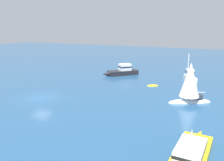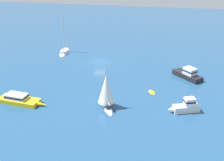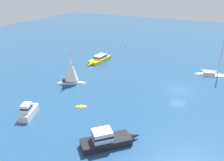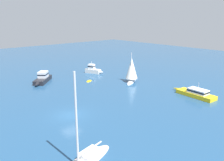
# 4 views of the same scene
# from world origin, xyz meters

# --- Properties ---
(ground_plane) EXTENTS (160.00, 160.00, 0.00)m
(ground_plane) POSITION_xyz_m (0.00, 0.00, 0.00)
(ground_plane) COLOR navy
(tender) EXTENTS (1.68, 2.03, 0.42)m
(tender) POSITION_xyz_m (-12.47, 12.20, 0.00)
(tender) COLOR yellow
(tender) RESTS_ON ground
(sloop) EXTENTS (3.73, 5.43, 6.78)m
(sloop) POSITION_xyz_m (-6.10, 18.59, 2.31)
(sloop) COLOR white
(sloop) RESTS_ON ground
(cabin_cruiser) EXTENTS (8.31, 2.78, 2.54)m
(cabin_cruiser) POSITION_xyz_m (7.51, 20.32, 0.59)
(cabin_cruiser) COLOR yellow
(cabin_cruiser) RESTS_ON ground
(powerboat) EXTENTS (6.22, 6.13, 2.17)m
(powerboat) POSITION_xyz_m (-18.43, 4.52, 0.79)
(powerboat) COLOR black
(powerboat) RESTS_ON ground
(sloop_1) EXTENTS (3.37, 7.53, 9.35)m
(sloop_1) POSITION_xyz_m (10.14, -4.72, 0.18)
(sloop_1) COLOR silver
(sloop_1) RESTS_ON ground
(powerboat_1) EXTENTS (4.85, 2.83, 2.89)m
(powerboat_1) POSITION_xyz_m (-17.74, 17.39, 0.80)
(powerboat_1) COLOR silver
(powerboat_1) RESTS_ON ground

